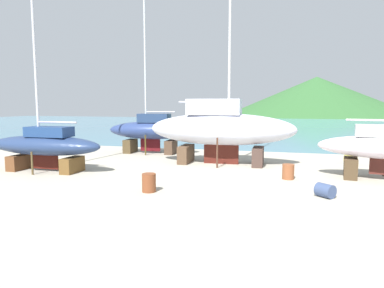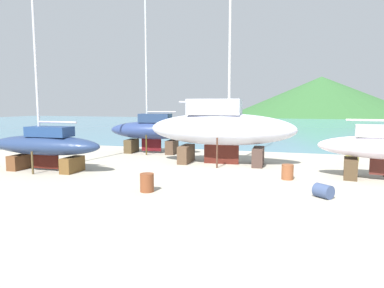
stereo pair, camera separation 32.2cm
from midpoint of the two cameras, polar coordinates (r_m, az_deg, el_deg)
name	(u,v)px [view 2 (the right image)]	position (r m, az deg, el deg)	size (l,w,h in m)	color
ground_plane	(226,174)	(21.10, 6.01, -4.89)	(43.87, 43.87, 0.00)	#AEA793
sea_water	(273,126)	(67.94, 13.30, 2.88)	(175.48, 73.69, 0.01)	teal
headland_hill	(320,113)	(173.87, 20.48, 4.80)	(159.85, 159.85, 34.02)	#316130
sailboat_large_starboard	(45,145)	(23.50, -22.71, -0.08)	(7.74, 2.49, 13.59)	brown
sailboat_small_center	(221,128)	(24.20, 5.18, 2.65)	(10.34, 3.36, 17.37)	#46332C
sailboat_far_slipway	(152,130)	(29.71, -6.40, 2.27)	(7.46, 2.65, 12.80)	#4C3C24
barrel_rust_mid	(323,191)	(16.74, 21.40, -7.24)	(0.63, 0.63, 0.76)	#3B4B73
barrel_blue_faded	(287,172)	(20.08, 15.95, -4.47)	(0.65, 0.65, 0.85)	brown
barrel_by_slipway	(147,183)	(16.77, -6.91, -6.35)	(0.67, 0.67, 0.89)	brown
barrel_ochre	(352,160)	(26.63, 25.21, -2.36)	(0.67, 0.67, 0.75)	olive
timber_short_cross	(384,166)	(26.35, 29.45, -3.25)	(1.58, 0.13, 0.15)	brown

